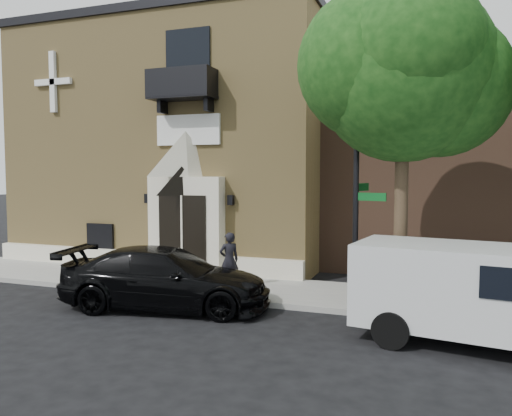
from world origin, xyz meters
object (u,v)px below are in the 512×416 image
(fire_hydrant, at_px, (398,293))
(pedestrian_near, at_px, (229,260))
(dumpster, at_px, (457,286))
(black_sedan, at_px, (166,278))
(street_sign, at_px, (357,199))
(cargo_van, at_px, (493,293))

(fire_hydrant, distance_m, pedestrian_near, 4.85)
(dumpster, height_order, pedestrian_near, pedestrian_near)
(black_sedan, relative_size, fire_hydrant, 6.20)
(black_sedan, height_order, fire_hydrant, black_sedan)
(black_sedan, distance_m, pedestrian_near, 2.26)
(black_sedan, relative_size, street_sign, 1.01)
(cargo_van, distance_m, dumpster, 2.07)
(pedestrian_near, bearing_deg, black_sedan, 25.48)
(pedestrian_near, bearing_deg, fire_hydrant, 128.92)
(cargo_van, relative_size, pedestrian_near, 3.20)
(cargo_van, relative_size, street_sign, 0.98)
(cargo_van, distance_m, street_sign, 3.85)
(street_sign, relative_size, fire_hydrant, 6.13)
(street_sign, height_order, pedestrian_near, street_sign)
(cargo_van, bearing_deg, dumpster, 115.03)
(street_sign, height_order, dumpster, street_sign)
(cargo_van, xyz_separation_m, dumpster, (-0.58, 1.96, -0.32))
(street_sign, xyz_separation_m, pedestrian_near, (-3.74, 0.70, -1.87))
(black_sedan, height_order, street_sign, street_sign)
(dumpster, bearing_deg, black_sedan, -150.36)
(fire_hydrant, xyz_separation_m, dumpster, (1.34, 0.25, 0.23))
(black_sedan, relative_size, dumpster, 2.41)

